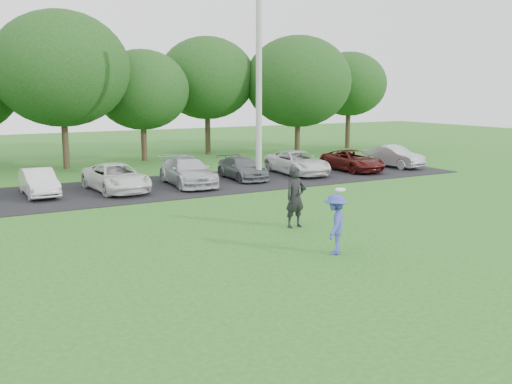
% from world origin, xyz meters
% --- Properties ---
extents(ground, '(100.00, 100.00, 0.00)m').
position_xyz_m(ground, '(0.00, 0.00, 0.00)').
color(ground, '#26641C').
rests_on(ground, ground).
extents(parking_lot, '(32.00, 6.50, 0.03)m').
position_xyz_m(parking_lot, '(0.00, 13.00, 0.01)').
color(parking_lot, black).
rests_on(parking_lot, ground).
extents(utility_pole, '(0.28, 0.28, 9.87)m').
position_xyz_m(utility_pole, '(4.88, 11.88, 4.94)').
color(utility_pole, '#AEADA8').
rests_on(utility_pole, ground).
extents(frisbee_player, '(1.18, 1.17, 1.78)m').
position_xyz_m(frisbee_player, '(0.78, 0.58, 0.82)').
color(frisbee_player, '#3D4AAC').
rests_on(frisbee_player, ground).
extents(camera_bystander, '(0.75, 0.52, 1.96)m').
position_xyz_m(camera_bystander, '(1.51, 3.63, 0.98)').
color(camera_bystander, black).
rests_on(camera_bystander, ground).
extents(parked_cars, '(30.29, 4.86, 1.26)m').
position_xyz_m(parked_cars, '(1.39, 13.00, 0.61)').
color(parked_cars, silver).
rests_on(parked_cars, parking_lot).
extents(tree_row, '(42.39, 9.85, 8.64)m').
position_xyz_m(tree_row, '(1.51, 22.76, 4.91)').
color(tree_row, '#38281C').
rests_on(tree_row, ground).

